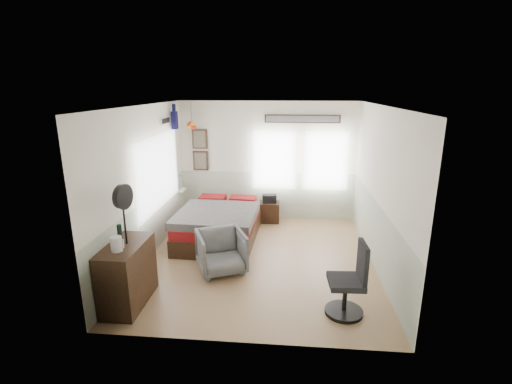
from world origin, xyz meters
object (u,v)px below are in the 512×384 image
(task_chair, at_px, (350,286))
(bed, at_px, (219,224))
(nightstand, at_px, (269,212))
(dresser, at_px, (128,274))
(armchair, at_px, (221,252))

(task_chair, bearing_deg, bed, 130.03)
(bed, xyz_separation_m, nightstand, (0.94, 1.12, -0.09))
(dresser, distance_m, armchair, 1.56)
(dresser, height_order, armchair, dresser)
(dresser, relative_size, task_chair, 0.96)
(dresser, relative_size, armchair, 1.30)
(task_chair, bearing_deg, nightstand, 107.16)
(bed, relative_size, dresser, 2.12)
(nightstand, bearing_deg, armchair, -106.24)
(bed, bearing_deg, armchair, -75.57)
(nightstand, relative_size, task_chair, 0.44)
(dresser, xyz_separation_m, task_chair, (3.08, 0.02, -0.03))
(armchair, bearing_deg, bed, 78.44)
(nightstand, bearing_deg, task_chair, -71.11)
(armchair, xyz_separation_m, nightstand, (0.66, 2.46, -0.12))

